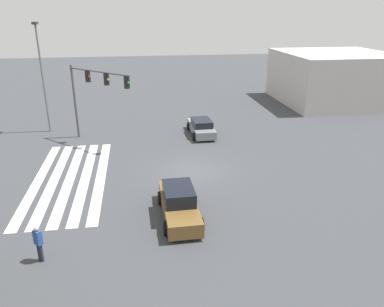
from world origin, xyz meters
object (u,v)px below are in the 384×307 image
at_px(pedestrian, 38,242).
at_px(street_light_pole_a, 42,69).
at_px(car_1, 179,203).
at_px(traffic_signal_mast, 92,87).
at_px(car_2, 201,127).

xyz_separation_m(pedestrian, street_light_pole_a, (-18.62, -3.22, 4.37)).
xyz_separation_m(car_1, pedestrian, (2.74, -6.21, 0.21)).
distance_m(car_1, street_light_pole_a, 19.03).
bearing_deg(pedestrian, street_light_pole_a, 52.53).
xyz_separation_m(traffic_signal_mast, car_1, (12.27, 5.13, -3.68)).
height_order(car_2, street_light_pole_a, street_light_pole_a).
distance_m(pedestrian, street_light_pole_a, 19.40).
distance_m(car_2, street_light_pole_a, 13.97).
height_order(traffic_signal_mast, street_light_pole_a, street_light_pole_a).
relative_size(car_1, pedestrian, 2.89).
bearing_deg(traffic_signal_mast, pedestrian, -49.11).
bearing_deg(car_1, street_light_pole_a, -150.34).
relative_size(car_2, street_light_pole_a, 0.51).
bearing_deg(traffic_signal_mast, car_2, 49.96).
xyz_separation_m(traffic_signal_mast, pedestrian, (15.01, -1.08, -3.47)).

